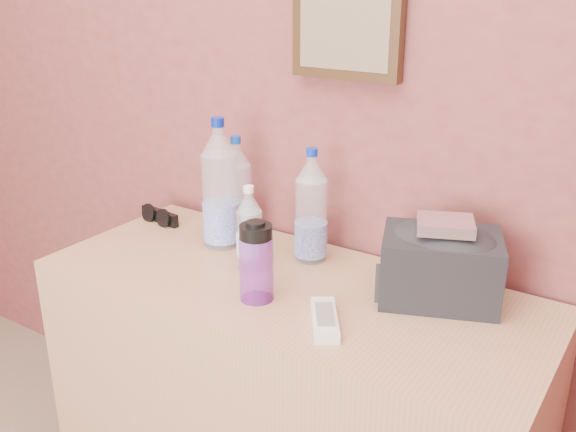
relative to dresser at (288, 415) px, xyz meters
The scene contains 11 objects.
picture_frame 1.03m from the dresser, 90.00° to the left, with size 0.30×0.03×0.25m, color #382311, non-canonical shape.
dresser is the anchor object (origin of this frame).
pet_large_a 0.64m from the dresser, 161.01° to the left, with size 0.10×0.10×0.37m.
pet_large_b 0.63m from the dresser, 150.17° to the left, with size 0.08×0.08×0.31m.
pet_large_c 0.56m from the dresser, 100.84° to the left, with size 0.08×0.08×0.31m.
pet_small 0.52m from the dresser, behind, with size 0.07×0.07×0.23m.
nalgene_bottle 0.51m from the dresser, 99.57° to the right, with size 0.08×0.08×0.20m.
sunglasses 0.71m from the dresser, 166.88° to the left, with size 0.15×0.06×0.04m, color black, non-canonical shape.
ac_remote 0.47m from the dresser, 34.94° to the right, with size 0.17×0.05×0.02m, color beige.
toiletry_bag 0.61m from the dresser, 20.70° to the left, with size 0.27×0.19×0.18m, color black, non-canonical shape.
foil_packet 0.70m from the dresser, 17.60° to the left, with size 0.13×0.10×0.03m, color silver.
Camera 1 is at (0.80, 0.51, 1.53)m, focal length 40.00 mm.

